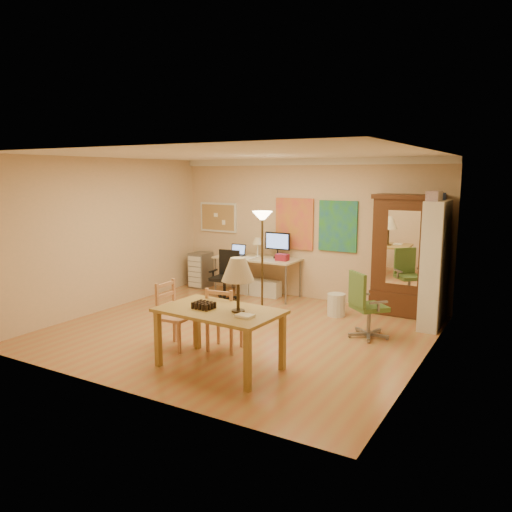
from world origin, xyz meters
The scene contains 16 objects.
floor centered at (0.00, 0.00, 0.00)m, with size 5.50×5.50×0.00m, color #AC683D.
crown_molding centered at (0.00, 2.46, 2.64)m, with size 5.50×0.08×0.12m, color white.
corkboard centered at (-2.05, 2.47, 1.50)m, with size 0.90×0.04×0.62m, color tan.
art_panel_left centered at (-0.25, 2.47, 1.45)m, with size 0.80×0.04×1.00m, color gold.
art_panel_right centered at (0.65, 2.47, 1.45)m, with size 0.75×0.04×0.95m, color #226A8A.
dining_table centered at (0.67, -1.36, 0.90)m, with size 1.56×0.99×1.42m.
ladder_chair_back centered at (0.27, -0.83, 0.42)m, with size 0.47×0.45×0.90m.
ladder_chair_left centered at (-0.39, -1.07, 0.44)m, with size 0.43×0.45×0.94m.
torchiere_lamp centered at (0.02, 0.70, 1.46)m, with size 0.33×0.33×1.82m.
computer_desk centered at (-0.86, 2.16, 0.47)m, with size 1.70×0.74×1.28m.
office_chair_black centered at (-1.20, 1.43, 0.26)m, with size 0.60×0.60×0.97m.
office_chair_green centered at (1.81, 0.70, 0.27)m, with size 0.64×0.64×1.00m.
drawer_cart centered at (-2.34, 2.20, 0.37)m, with size 0.37×0.45×0.75m.
armoire centered at (1.98, 2.24, 0.90)m, with size 1.13×0.54×2.08m.
bookshelf centered at (2.55, 1.73, 1.00)m, with size 0.30×0.80×2.01m.
wastebin centered at (1.00, 1.56, 0.19)m, with size 0.31×0.31×0.39m, color silver.
Camera 1 is at (3.97, -6.33, 2.41)m, focal length 35.00 mm.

